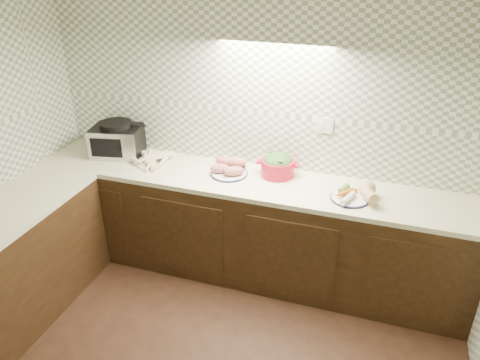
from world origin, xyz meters
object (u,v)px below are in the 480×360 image
(onion_bowl, at_px, (237,164))
(toaster_oven, at_px, (117,139))
(parsnip_pile, at_px, (162,161))
(dutch_oven, at_px, (278,165))
(veg_plate, at_px, (358,192))
(sweet_potato_plate, at_px, (229,168))

(onion_bowl, bearing_deg, toaster_oven, -177.53)
(toaster_oven, bearing_deg, onion_bowl, -9.40)
(toaster_oven, xyz_separation_m, parsnip_pile, (0.47, -0.08, -0.11))
(toaster_oven, bearing_deg, dutch_oven, -10.36)
(parsnip_pile, xyz_separation_m, veg_plate, (1.65, -0.06, 0.02))
(toaster_oven, relative_size, veg_plate, 1.29)
(parsnip_pile, xyz_separation_m, sweet_potato_plate, (0.61, 0.02, 0.02))
(sweet_potato_plate, bearing_deg, veg_plate, -4.34)
(sweet_potato_plate, xyz_separation_m, onion_bowl, (0.03, 0.11, -0.01))
(parsnip_pile, relative_size, sweet_potato_plate, 1.26)
(toaster_oven, bearing_deg, sweet_potato_plate, -15.19)
(onion_bowl, height_order, dutch_oven, dutch_oven)
(parsnip_pile, height_order, veg_plate, veg_plate)
(dutch_oven, bearing_deg, onion_bowl, 173.48)
(onion_bowl, distance_m, veg_plate, 1.04)
(veg_plate, bearing_deg, dutch_oven, 164.82)
(parsnip_pile, relative_size, veg_plate, 1.03)
(toaster_oven, distance_m, parsnip_pile, 0.49)
(sweet_potato_plate, relative_size, onion_bowl, 2.08)
(onion_bowl, distance_m, dutch_oven, 0.36)
(toaster_oven, bearing_deg, parsnip_pile, -21.44)
(onion_bowl, height_order, veg_plate, veg_plate)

